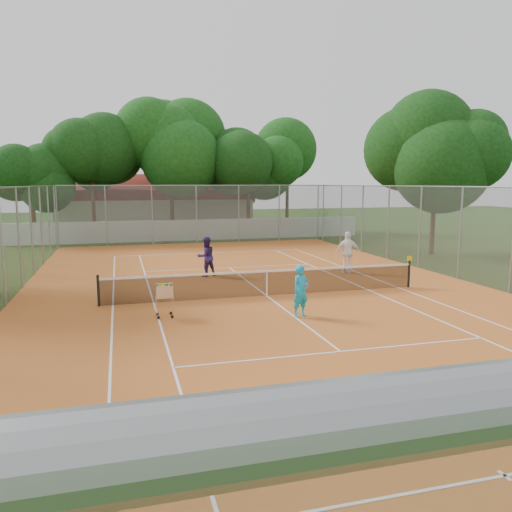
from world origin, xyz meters
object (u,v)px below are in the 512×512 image
object	(u,v)px
player_far_left	(206,257)
ball_hopper	(164,299)
tennis_net	(267,283)
player_near	(301,291)
player_far_right	(348,252)
clubhouse	(155,205)

from	to	relation	value
player_far_left	ball_hopper	world-z (taller)	player_far_left
tennis_net	ball_hopper	size ratio (longest dim) A/B	10.44
tennis_net	player_far_left	world-z (taller)	player_far_left
player_near	player_far_right	size ratio (longest dim) A/B	0.85
tennis_net	player_far_right	xyz separation A→B (m)	(4.99, 3.62, 0.47)
player_near	player_far_right	bearing A→B (deg)	32.59
ball_hopper	player_far_left	bearing A→B (deg)	74.46
player_far_left	ball_hopper	xyz separation A→B (m)	(-2.44, -6.56, -0.31)
player_far_right	ball_hopper	distance (m)	10.54
player_far_left	tennis_net	bearing A→B (deg)	89.54
tennis_net	player_far_left	xyz separation A→B (m)	(-1.48, 4.55, 0.39)
tennis_net	player_near	bearing A→B (deg)	-86.58
player_far_right	ball_hopper	world-z (taller)	player_far_right
clubhouse	ball_hopper	xyz separation A→B (m)	(-1.91, -31.01, -1.61)
clubhouse	player_far_left	distance (m)	24.49
player_near	player_far_left	xyz separation A→B (m)	(-1.66, 7.61, 0.06)
tennis_net	player_far_left	distance (m)	4.80
tennis_net	player_near	xyz separation A→B (m)	(0.18, -3.07, 0.33)
player_far_left	player_far_right	bearing A→B (deg)	153.38
player_far_left	ball_hopper	bearing A→B (deg)	51.18
tennis_net	ball_hopper	world-z (taller)	ball_hopper
clubhouse	player_far_right	distance (m)	26.36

